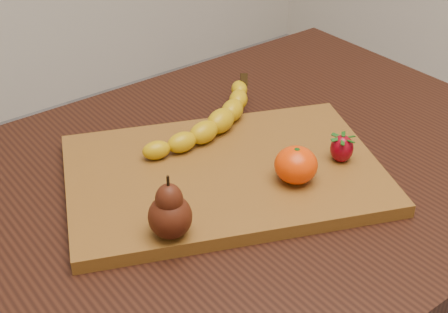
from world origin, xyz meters
TOP-DOWN VIEW (x-y plane):
  - table at (0.00, 0.00)m, footprint 1.00×0.70m
  - cutting_board at (-0.03, -0.01)m, footprint 0.53×0.45m
  - banana at (0.03, 0.08)m, footprint 0.24×0.14m
  - pear at (-0.17, -0.08)m, footprint 0.07×0.07m
  - mandarin at (0.03, -0.09)m, footprint 0.08×0.08m
  - strawberry at (0.12, -0.09)m, footprint 0.04×0.04m

SIDE VIEW (x-z plane):
  - table at x=0.00m, z-range 0.28..1.04m
  - cutting_board at x=-0.03m, z-range 0.76..0.78m
  - banana at x=0.03m, z-range 0.78..0.82m
  - strawberry at x=0.12m, z-range 0.78..0.82m
  - mandarin at x=0.03m, z-range 0.78..0.83m
  - pear at x=-0.17m, z-range 0.78..0.87m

